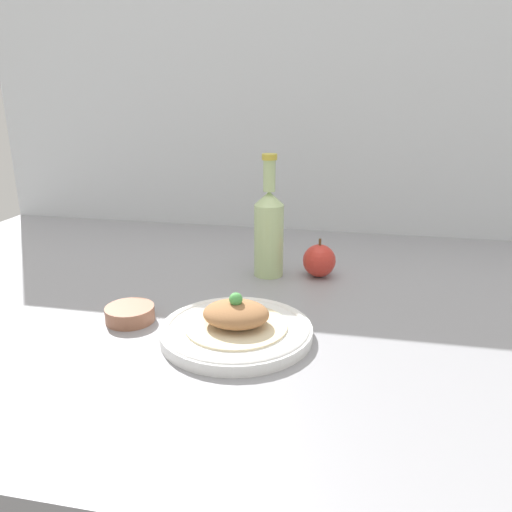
{
  "coord_description": "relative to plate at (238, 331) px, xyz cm",
  "views": [
    {
      "loc": [
        18.03,
        -89.18,
        38.8
      ],
      "look_at": [
        0.24,
        -2.09,
        9.27
      ],
      "focal_mm": 35.0,
      "sensor_mm": 36.0,
      "label": 1
    }
  ],
  "objects": [
    {
      "name": "cider_bottle",
      "position": [
        0.03,
        30.19,
        9.04
      ],
      "size": [
        6.4,
        6.4,
        26.47
      ],
      "color": "#B7D18E",
      "rests_on": "ground_plane"
    },
    {
      "name": "wall_backsplash",
      "position": [
        -0.23,
        70.69,
        38.79
      ],
      "size": [
        180.0,
        3.0,
        80.0
      ],
      "color": "silver",
      "rests_on": "ground_plane"
    },
    {
      "name": "plate",
      "position": [
        0.0,
        0.0,
        0.0
      ],
      "size": [
        25.18,
        25.18,
        2.27
      ],
      "color": "white",
      "rests_on": "ground_plane"
    },
    {
      "name": "plated_food",
      "position": [
        0.0,
        0.0,
        2.59
      ],
      "size": [
        16.96,
        16.96,
        6.01
      ],
      "color": "beige",
      "rests_on": "plate"
    },
    {
      "name": "dipping_bowl",
      "position": [
        -20.12,
        2.26,
        0.13
      ],
      "size": [
        8.61,
        8.61,
        2.69
      ],
      "color": "#996047",
      "rests_on": "ground_plane"
    },
    {
      "name": "apple",
      "position": [
        10.75,
        31.5,
        2.38
      ],
      "size": [
        7.17,
        7.17,
        8.54
      ],
      "color": "red",
      "rests_on": "ground_plane"
    },
    {
      "name": "ground_plane",
      "position": [
        -0.23,
        17.19,
        -3.21
      ],
      "size": [
        180.0,
        110.0,
        4.0
      ],
      "primitive_type": "cube",
      "color": "gray"
    }
  ]
}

